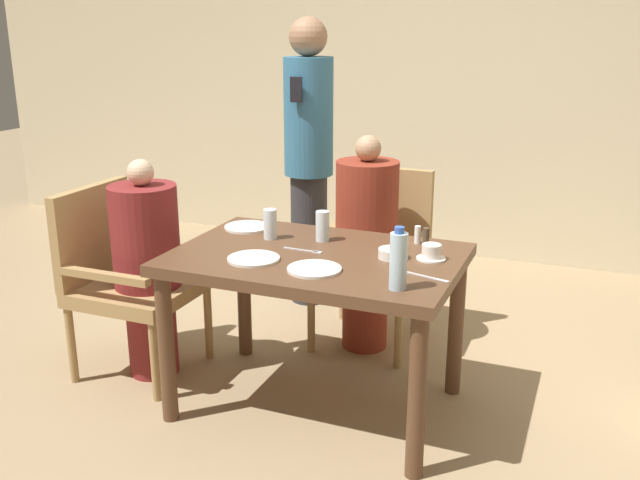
# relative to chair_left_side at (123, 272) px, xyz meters

# --- Properties ---
(ground_plane) EXTENTS (16.00, 16.00, 0.00)m
(ground_plane) POSITION_rel_chair_left_side_xyz_m (1.02, 0.00, -0.50)
(ground_plane) COLOR #9E8460
(wall_back) EXTENTS (8.00, 0.06, 2.80)m
(wall_back) POSITION_rel_chair_left_side_xyz_m (1.02, 2.48, 0.90)
(wall_back) COLOR beige
(wall_back) RESTS_ON ground_plane
(dining_table) EXTENTS (1.22, 0.82, 0.72)m
(dining_table) POSITION_rel_chair_left_side_xyz_m (1.02, 0.00, 0.12)
(dining_table) COLOR brown
(dining_table) RESTS_ON ground_plane
(chair_left_side) EXTENTS (0.54, 0.54, 0.92)m
(chair_left_side) POSITION_rel_chair_left_side_xyz_m (0.00, 0.00, 0.00)
(chair_left_side) COLOR #A88451
(chair_left_side) RESTS_ON ground_plane
(diner_in_left_chair) EXTENTS (0.32, 0.32, 1.07)m
(diner_in_left_chair) POSITION_rel_chair_left_side_xyz_m (0.14, 0.00, 0.05)
(diner_in_left_chair) COLOR maroon
(diner_in_left_chair) RESTS_ON ground_plane
(chair_far_side) EXTENTS (0.54, 0.54, 0.92)m
(chair_far_side) POSITION_rel_chair_left_side_xyz_m (1.02, 0.82, 0.00)
(chair_far_side) COLOR #A88451
(chair_far_side) RESTS_ON ground_plane
(diner_in_far_chair) EXTENTS (0.32, 0.32, 1.14)m
(diner_in_far_chair) POSITION_rel_chair_left_side_xyz_m (1.02, 0.68, 0.08)
(diner_in_far_chair) COLOR maroon
(diner_in_far_chair) RESTS_ON ground_plane
(standing_host) EXTENTS (0.29, 0.33, 1.71)m
(standing_host) POSITION_rel_chair_left_side_xyz_m (0.48, 1.18, 0.41)
(standing_host) COLOR #2D2D33
(standing_host) RESTS_ON ground_plane
(plate_main_left) EXTENTS (0.22, 0.22, 0.01)m
(plate_main_left) POSITION_rel_chair_left_side_xyz_m (0.56, 0.24, 0.23)
(plate_main_left) COLOR white
(plate_main_left) RESTS_ON dining_table
(plate_main_right) EXTENTS (0.22, 0.22, 0.01)m
(plate_main_right) POSITION_rel_chair_left_side_xyz_m (0.81, -0.18, 0.23)
(plate_main_right) COLOR white
(plate_main_right) RESTS_ON dining_table
(plate_dessert_center) EXTENTS (0.22, 0.22, 0.01)m
(plate_dessert_center) POSITION_rel_chair_left_side_xyz_m (1.09, -0.20, 0.23)
(plate_dessert_center) COLOR white
(plate_dessert_center) RESTS_ON dining_table
(teacup_with_saucer) EXTENTS (0.12, 0.12, 0.07)m
(teacup_with_saucer) POSITION_rel_chair_left_side_xyz_m (1.49, 0.11, 0.25)
(teacup_with_saucer) COLOR white
(teacup_with_saucer) RESTS_ON dining_table
(bowl_small) EXTENTS (0.12, 0.12, 0.04)m
(bowl_small) POSITION_rel_chair_left_side_xyz_m (1.33, 0.07, 0.24)
(bowl_small) COLOR white
(bowl_small) RESTS_ON dining_table
(water_bottle) EXTENTS (0.07, 0.07, 0.24)m
(water_bottle) POSITION_rel_chair_left_side_xyz_m (1.46, -0.28, 0.33)
(water_bottle) COLOR silver
(water_bottle) RESTS_ON dining_table
(glass_tall_near) EXTENTS (0.06, 0.06, 0.14)m
(glass_tall_near) POSITION_rel_chair_left_side_xyz_m (0.74, 0.13, 0.29)
(glass_tall_near) COLOR silver
(glass_tall_near) RESTS_ON dining_table
(glass_tall_mid) EXTENTS (0.06, 0.06, 0.14)m
(glass_tall_mid) POSITION_rel_chair_left_side_xyz_m (0.97, 0.19, 0.29)
(glass_tall_mid) COLOR silver
(glass_tall_mid) RESTS_ON dining_table
(salt_shaker) EXTENTS (0.03, 0.03, 0.08)m
(salt_shaker) POSITION_rel_chair_left_side_xyz_m (1.38, 0.31, 0.26)
(salt_shaker) COLOR white
(salt_shaker) RESTS_ON dining_table
(pepper_shaker) EXTENTS (0.03, 0.03, 0.08)m
(pepper_shaker) POSITION_rel_chair_left_side_xyz_m (1.42, 0.31, 0.26)
(pepper_shaker) COLOR #4C3D2D
(pepper_shaker) RESTS_ON dining_table
(fork_beside_plate) EXTENTS (0.18, 0.03, 0.00)m
(fork_beside_plate) POSITION_rel_chair_left_side_xyz_m (0.97, 0.02, 0.22)
(fork_beside_plate) COLOR silver
(fork_beside_plate) RESTS_ON dining_table
(knife_beside_plate) EXTENTS (0.19, 0.06, 0.00)m
(knife_beside_plate) POSITION_rel_chair_left_side_xyz_m (1.53, -0.11, 0.22)
(knife_beside_plate) COLOR silver
(knife_beside_plate) RESTS_ON dining_table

